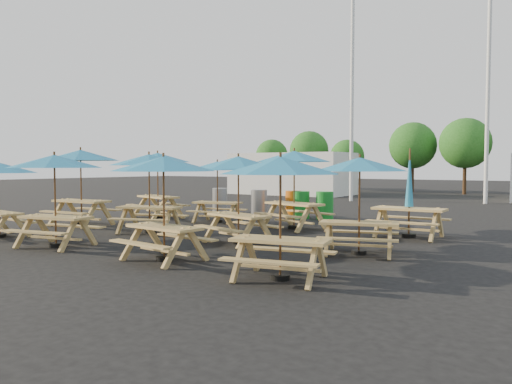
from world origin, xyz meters
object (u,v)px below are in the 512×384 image
Objects in this scene: waste_bin_3 at (301,205)px; picnic_unit_1 at (81,159)px; waste_bin_4 at (325,205)px; picnic_unit_6 at (163,169)px; picnic_unit_3 at (54,166)px; picnic_unit_11 at (409,201)px; waste_bin_1 at (259,203)px; picnic_unit_8 at (294,160)px; waste_bin_0 at (220,200)px; picnic_unit_5 at (217,169)px; picnic_unit_4 at (149,164)px; picnic_unit_7 at (238,167)px; picnic_unit_2 at (158,161)px; waste_bin_2 at (294,204)px; picnic_unit_9 at (280,171)px; picnic_unit_10 at (360,169)px.

picnic_unit_1 is at bearing -129.65° from waste_bin_3.
picnic_unit_6 is at bearing -85.30° from waste_bin_4.
picnic_unit_11 is (6.54, 6.23, -0.95)m from picnic_unit_3.
picnic_unit_6 is (6.47, -2.92, -0.29)m from picnic_unit_1.
picnic_unit_8 is at bearing -42.51° from waste_bin_1.
picnic_unit_5 is at bearing -53.60° from waste_bin_0.
picnic_unit_4 is at bearing -113.21° from waste_bin_4.
picnic_unit_1 is at bearing 161.66° from picnic_unit_6.
picnic_unit_6 is at bearing -74.34° from picnic_unit_7.
picnic_unit_7 reaches higher than picnic_unit_6.
waste_bin_3 is at bearing 130.05° from picnic_unit_8.
waste_bin_3 is (4.52, 2.77, -1.62)m from picnic_unit_2.
waste_bin_4 is (2.76, 0.12, 0.00)m from waste_bin_1.
waste_bin_1 is (-0.14, 2.81, -1.33)m from picnic_unit_5.
picnic_unit_1 reaches higher than picnic_unit_11.
picnic_unit_2 is 1.22× the size of picnic_unit_5.
picnic_unit_1 is 3.11m from picnic_unit_4.
picnic_unit_7 is 1.09× the size of picnic_unit_11.
picnic_unit_5 is 2.42× the size of waste_bin_1.
picnic_unit_2 reaches higher than waste_bin_0.
waste_bin_3 is at bearing -4.56° from waste_bin_0.
picnic_unit_2 is 5.31m from waste_bin_2.
waste_bin_4 is (2.64, 9.16, -1.43)m from picnic_unit_3.
picnic_unit_8 is 3.47m from waste_bin_4.
picnic_unit_6 is at bearing 165.23° from picnic_unit_9.
picnic_unit_2 is 1.28× the size of picnic_unit_6.
picnic_unit_11 is at bearing 68.46° from picnic_unit_6.
picnic_unit_2 is 2.97× the size of waste_bin_1.
picnic_unit_1 reaches higher than picnic_unit_9.
waste_bin_0 is (-8.64, 6.24, -1.36)m from picnic_unit_10.
waste_bin_4 is (5.73, 6.08, -1.66)m from picnic_unit_1.
picnic_unit_11 reaches higher than picnic_unit_7.
picnic_unit_11 is (0.33, 6.23, -0.85)m from picnic_unit_9.
picnic_unit_2 reaches higher than picnic_unit_6.
picnic_unit_6 reaches higher than waste_bin_4.
picnic_unit_1 is 10.21m from picnic_unit_11.
picnic_unit_1 is 4.37m from picnic_unit_3.
picnic_unit_7 is (-0.05, 2.67, 0.04)m from picnic_unit_6.
picnic_unit_8 reaches higher than picnic_unit_6.
picnic_unit_3 reaches higher than picnic_unit_7.
waste_bin_2 is 0.34m from waste_bin_3.
picnic_unit_9 is 2.44× the size of waste_bin_0.
picnic_unit_8 is (-0.26, 3.29, 0.19)m from picnic_unit_7.
picnic_unit_3 is 0.91× the size of picnic_unit_4.
picnic_unit_1 reaches higher than waste_bin_1.
picnic_unit_1 is 2.61× the size of waste_bin_4.
picnic_unit_3 reaches higher than picnic_unit_6.
picnic_unit_8 is at bearing 98.95° from picnic_unit_6.
waste_bin_1 is at bearing 156.68° from picnic_unit_11.
picnic_unit_4 reaches higher than picnic_unit_5.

